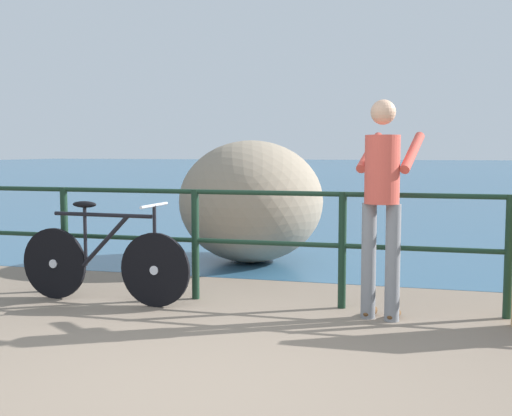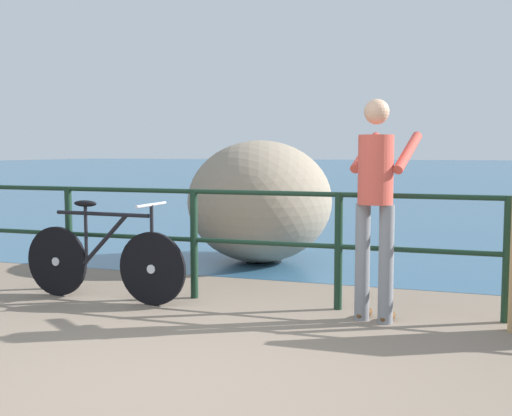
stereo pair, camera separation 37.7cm
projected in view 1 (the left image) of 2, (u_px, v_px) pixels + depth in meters
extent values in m
cube|color=#756656|center=(385.00, 190.00, 22.98)|extent=(120.00, 120.00, 0.10)
cube|color=#2D5675|center=(406.00, 168.00, 50.03)|extent=(120.00, 90.00, 0.01)
cylinder|color=black|center=(65.00, 239.00, 6.22)|extent=(0.07, 0.07, 1.02)
cylinder|color=black|center=(195.00, 244.00, 5.87)|extent=(0.07, 0.07, 1.02)
cylinder|color=black|center=(342.00, 250.00, 5.53)|extent=(0.07, 0.07, 1.02)
cylinder|color=black|center=(509.00, 257.00, 5.18)|extent=(0.07, 0.07, 1.02)
cylinder|color=black|center=(267.00, 193.00, 5.66)|extent=(9.50, 0.04, 0.04)
cylinder|color=black|center=(267.00, 243.00, 5.70)|extent=(9.50, 0.04, 0.04)
cylinder|color=black|center=(55.00, 263.00, 5.91)|extent=(0.66, 0.07, 0.66)
cylinder|color=#B7BCC6|center=(55.00, 263.00, 5.91)|extent=(0.08, 0.06, 0.08)
cylinder|color=black|center=(155.00, 270.00, 5.58)|extent=(0.66, 0.07, 0.66)
cylinder|color=#B7BCC6|center=(155.00, 270.00, 5.58)|extent=(0.08, 0.06, 0.08)
cylinder|color=black|center=(102.00, 215.00, 5.70)|extent=(0.99, 0.09, 0.04)
cylinder|color=black|center=(105.00, 241.00, 5.71)|extent=(0.50, 0.07, 0.50)
cylinder|color=black|center=(85.00, 237.00, 5.78)|extent=(0.03, 0.03, 0.53)
ellipsoid|color=black|center=(84.00, 204.00, 5.75)|extent=(0.25, 0.11, 0.06)
cylinder|color=black|center=(155.00, 238.00, 5.56)|extent=(0.03, 0.03, 0.57)
cylinder|color=#B7BCC6|center=(154.00, 205.00, 5.53)|extent=(0.06, 0.48, 0.03)
cylinder|color=slate|center=(369.00, 261.00, 5.20)|extent=(0.12, 0.12, 0.95)
ellipsoid|color=#513319|center=(370.00, 311.00, 5.29)|extent=(0.16, 0.28, 0.08)
cylinder|color=slate|center=(393.00, 263.00, 5.11)|extent=(0.12, 0.12, 0.95)
ellipsoid|color=#513319|center=(394.00, 314.00, 5.20)|extent=(0.16, 0.28, 0.08)
cylinder|color=#CC4C3F|center=(382.00, 169.00, 5.09)|extent=(0.28, 0.28, 0.55)
sphere|color=tan|center=(383.00, 112.00, 5.04)|extent=(0.20, 0.20, 0.20)
cylinder|color=#CC4C3F|center=(370.00, 152.00, 5.37)|extent=(0.20, 0.52, 0.34)
cylinder|color=#CC4C3F|center=(412.00, 152.00, 5.20)|extent=(0.20, 0.52, 0.34)
ellipsoid|color=gray|center=(251.00, 201.00, 7.85)|extent=(1.76, 1.92, 1.50)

